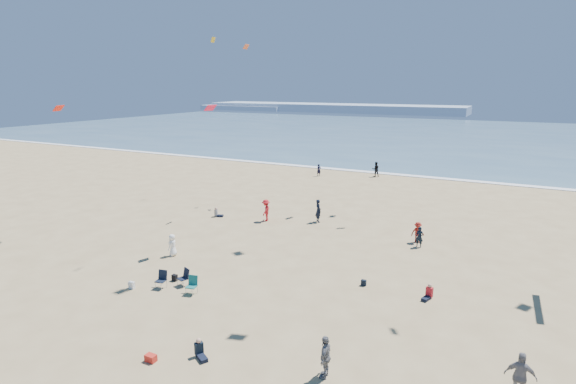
% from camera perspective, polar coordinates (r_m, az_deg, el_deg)
% --- Properties ---
extents(ground, '(220.00, 220.00, 0.00)m').
position_cam_1_polar(ground, '(19.59, -17.33, -21.85)').
color(ground, tan).
rests_on(ground, ground).
extents(ocean, '(220.00, 100.00, 0.06)m').
position_cam_1_polar(ocean, '(107.29, 20.74, 6.66)').
color(ocean, '#476B84').
rests_on(ocean, ground).
extents(surf_line, '(220.00, 1.20, 0.08)m').
position_cam_1_polar(surf_line, '(58.34, 14.93, 2.04)').
color(surf_line, white).
rests_on(surf_line, ground).
extents(headland_far, '(110.00, 20.00, 3.20)m').
position_cam_1_polar(headland_far, '(194.99, 5.49, 10.59)').
color(headland_far, '#7A8EA8').
rests_on(headland_far, ground).
extents(headland_near, '(40.00, 14.00, 2.00)m').
position_cam_1_polar(headland_near, '(208.77, -5.47, 10.62)').
color(headland_near, '#7A8EA8').
rests_on(headland_near, ground).
extents(standing_flyers, '(33.44, 44.57, 1.93)m').
position_cam_1_polar(standing_flyers, '(31.49, 6.15, -5.64)').
color(standing_flyers, black).
rests_on(standing_flyers, ground).
extents(seated_group, '(20.11, 26.93, 0.84)m').
position_cam_1_polar(seated_group, '(22.11, -4.07, -15.55)').
color(seated_group, silver).
rests_on(seated_group, ground).
extents(chair_cluster, '(2.71, 1.54, 1.00)m').
position_cam_1_polar(chair_cluster, '(26.16, -13.78, -10.92)').
color(chair_cluster, black).
rests_on(chair_cluster, ground).
extents(white_tote, '(0.35, 0.20, 0.40)m').
position_cam_1_polar(white_tote, '(27.12, -19.24, -11.11)').
color(white_tote, white).
rests_on(white_tote, ground).
extents(black_backpack, '(0.30, 0.22, 0.38)m').
position_cam_1_polar(black_backpack, '(27.39, -14.20, -10.51)').
color(black_backpack, black).
rests_on(black_backpack, ground).
extents(cooler, '(0.45, 0.30, 0.30)m').
position_cam_1_polar(cooler, '(20.53, -17.03, -19.52)').
color(cooler, red).
rests_on(cooler, ground).
extents(navy_bag, '(0.28, 0.18, 0.34)m').
position_cam_1_polar(navy_bag, '(26.37, 9.58, -11.30)').
color(navy_bag, black).
rests_on(navy_bag, ground).
extents(kites_aloft, '(44.38, 37.01, 29.54)m').
position_cam_1_polar(kites_aloft, '(25.16, 21.73, 20.21)').
color(kites_aloft, gold).
rests_on(kites_aloft, ground).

